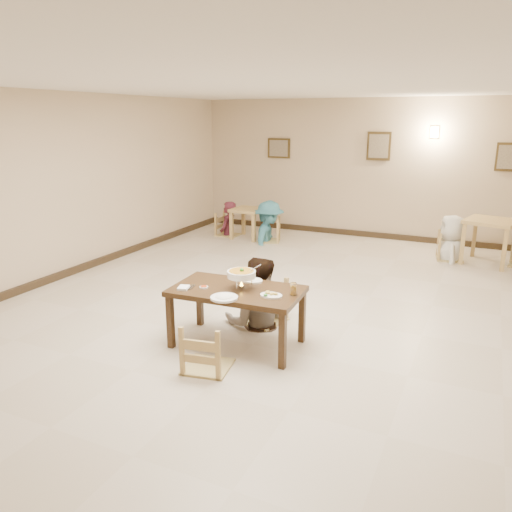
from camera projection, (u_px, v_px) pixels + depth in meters
The scene contains 29 objects.
floor at pixel (287, 312), 6.85m from camera, with size 10.00×10.00×0.00m, color beige.
ceiling at pixel (292, 82), 6.05m from camera, with size 10.00×10.00×0.00m, color silver.
wall_back at pixel (373, 169), 10.82m from camera, with size 10.00×10.00×0.00m, color #C8B091.
wall_left at pixel (59, 187), 8.08m from camera, with size 10.00×10.00×0.00m, color #C8B091.
baseboard_back at pixel (369, 234), 11.18m from camera, with size 8.00×0.06×0.12m, color #302315.
baseboard_left at pixel (70, 272), 8.45m from camera, with size 0.06×10.00×0.12m, color #302315.
picture_a at pixel (279, 148), 11.57m from camera, with size 0.55×0.04×0.45m.
picture_b at pixel (379, 146), 10.61m from camera, with size 0.50×0.04×0.60m.
picture_c at pixel (508, 157), 9.63m from camera, with size 0.45×0.04×0.55m.
wall_sconce at pixel (434, 132), 10.08m from camera, with size 0.16×0.05×0.22m, color #FFD88C.
main_table at pixel (237, 295), 5.73m from camera, with size 1.53×0.91×0.70m.
chair_far at pixel (263, 282), 6.42m from camera, with size 0.51×0.51×1.09m.
chair_near at pixel (207, 324), 5.20m from camera, with size 0.47×0.47×1.01m.
main_diner at pixel (257, 257), 6.26m from camera, with size 0.87×0.67×1.78m, color gray.
curry_warmer at pixel (241, 274), 5.66m from camera, with size 0.37×0.33×0.30m.
rice_plate_far at pixel (251, 280), 5.96m from camera, with size 0.29×0.29×0.07m.
rice_plate_near at pixel (224, 297), 5.39m from camera, with size 0.30×0.30×0.07m.
fried_plate at pixel (271, 295), 5.45m from camera, with size 0.25×0.25×0.05m.
chili_dish at pixel (204, 287), 5.73m from camera, with size 0.10×0.10×0.02m.
napkin_cutlery at pixel (184, 288), 5.70m from camera, with size 0.17×0.24×0.03m.
drink_glass at pixel (293, 289), 5.49m from camera, with size 0.07×0.07×0.14m.
bg_table_left at pixel (248, 214), 10.95m from camera, with size 0.69×0.69×0.67m.
bg_table_right at pixel (491, 227), 8.98m from camera, with size 0.99×0.99×0.82m.
bg_chair_ll at pixel (228, 214), 11.20m from camera, with size 0.46×0.46×0.98m.
bg_chair_lr at pixel (269, 219), 10.68m from camera, with size 0.46×0.46×0.98m.
bg_chair_rl at pixel (452, 234), 9.29m from camera, with size 0.47×0.47×0.99m.
bg_diner_a at pixel (228, 202), 11.13m from camera, with size 0.57×0.37×1.56m, color #4F1C2A.
bg_diner_b at pixel (269, 201), 10.57m from camera, with size 1.14×0.65×1.76m, color teal.
bg_diner_c at pixel (454, 215), 9.19m from camera, with size 0.83×0.54×1.70m, color silver.
Camera 1 is at (2.31, -5.98, 2.58)m, focal length 35.00 mm.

